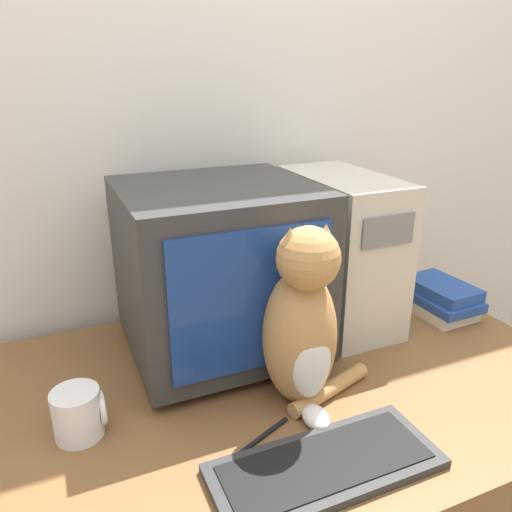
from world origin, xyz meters
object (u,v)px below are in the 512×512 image
Objects in this scene: computer_tower at (340,250)px; keyboard at (326,466)px; pen at (262,437)px; mug at (79,413)px; cat at (303,327)px; book_stack at (442,299)px; crt_monitor at (219,269)px.

computer_tower is 0.63m from keyboard.
pen is 0.36m from mug.
keyboard is 0.27m from cat.
computer_tower is 0.41m from cat.
pen is 1.37× the size of mug.
book_stack is (0.58, 0.20, -0.14)m from cat.
keyboard is 3.09× the size of pen.
computer_tower reaches higher than keyboard.
cat reaches higher than pen.
computer_tower is 0.99× the size of keyboard.
computer_tower is at bearing 43.07° from pen.
mug reaches higher than pen.
cat is at bearing -9.84° from mug.
pen is (-0.40, -0.38, -0.20)m from computer_tower.
cat is (0.09, -0.27, -0.04)m from crt_monitor.
computer_tower is 0.78m from mug.
crt_monitor is 0.69m from book_stack.
pen is at bearing -136.93° from computer_tower.
pen is at bearing -96.45° from crt_monitor.
crt_monitor reaches higher than keyboard.
keyboard is 0.14m from pen.
book_stack is at bearing -18.69° from computer_tower.
book_stack is at bearing -6.06° from crt_monitor.
crt_monitor is 1.05× the size of keyboard.
computer_tower reaches higher than mug.
pen is (-0.13, -0.08, -0.18)m from cat.
computer_tower is at bearing 51.90° from cat.
cat reaches higher than keyboard.
cat is 0.23m from pen.
crt_monitor is 0.37m from computer_tower.
keyboard is 0.48m from mug.
book_stack is (0.30, -0.10, -0.16)m from computer_tower.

